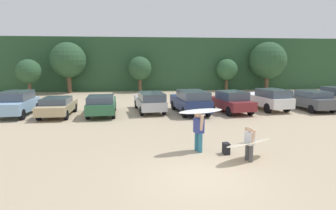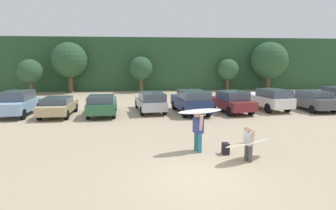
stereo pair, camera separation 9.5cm
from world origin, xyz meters
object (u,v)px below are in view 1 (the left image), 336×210
(surfboard_cream, at_px, (250,143))
(parked_car_silver, at_px, (150,101))
(parked_car_dark_gray, at_px, (310,100))
(backpack_dropped, at_px, (226,148))
(parked_car_forest_green, at_px, (102,104))
(parked_car_white, at_px, (267,99))
(person_child, at_px, (250,142))
(person_adult, at_px, (199,129))
(parked_car_navy, at_px, (191,101))
(parked_car_sky_blue, at_px, (16,103))
(parked_car_maroon, at_px, (231,101))
(parked_car_tan, at_px, (58,106))
(surfboard_white, at_px, (201,111))

(surfboard_cream, bearing_deg, parked_car_silver, -99.68)
(parked_car_dark_gray, distance_m, backpack_dropped, 13.15)
(parked_car_forest_green, height_order, backpack_dropped, parked_car_forest_green)
(parked_car_white, bearing_deg, backpack_dropped, 137.73)
(person_child, height_order, backpack_dropped, person_child)
(parked_car_dark_gray, distance_m, person_child, 13.37)
(backpack_dropped, bearing_deg, parked_car_forest_green, 123.68)
(parked_car_forest_green, xyz_separation_m, person_adult, (4.86, -8.39, 0.17))
(parked_car_dark_gray, bearing_deg, parked_car_navy, 87.63)
(parked_car_sky_blue, height_order, parked_car_forest_green, parked_car_sky_blue)
(parked_car_dark_gray, bearing_deg, person_adult, 125.15)
(parked_car_maroon, relative_size, surfboard_cream, 1.84)
(backpack_dropped, bearing_deg, parked_car_tan, 134.89)
(parked_car_silver, bearing_deg, parked_car_forest_green, 97.92)
(parked_car_sky_blue, xyz_separation_m, parked_car_maroon, (14.69, -0.26, -0.07))
(parked_car_maroon, height_order, person_child, parked_car_maroon)
(person_adult, bearing_deg, parked_car_forest_green, -77.29)
(parked_car_tan, xyz_separation_m, person_child, (9.37, -9.68, 0.05))
(parked_car_forest_green, height_order, surfboard_white, surfboard_white)
(parked_car_maroon, bearing_deg, backpack_dropped, 150.66)
(parked_car_silver, relative_size, parked_car_white, 0.98)
(surfboard_white, height_order, surfboard_cream, surfboard_white)
(parked_car_silver, height_order, parked_car_dark_gray, parked_car_silver)
(surfboard_white, xyz_separation_m, surfboard_cream, (1.57, -1.26, -1.00))
(parked_car_dark_gray, distance_m, person_adult, 13.60)
(parked_car_forest_green, distance_m, surfboard_cream, 11.61)
(parked_car_tan, height_order, parked_car_dark_gray, parked_car_dark_gray)
(person_child, xyz_separation_m, backpack_dropped, (-0.59, 0.87, -0.51))
(parked_car_forest_green, relative_size, person_child, 3.59)
(parked_car_maroon, bearing_deg, surfboard_white, 144.22)
(parked_car_dark_gray, bearing_deg, surfboard_white, 125.25)
(parked_car_tan, relative_size, person_child, 3.27)
(parked_car_maroon, bearing_deg, parked_car_dark_gray, -96.85)
(parked_car_tan, height_order, backpack_dropped, parked_car_tan)
(parked_car_tan, height_order, parked_car_forest_green, parked_car_forest_green)
(parked_car_forest_green, distance_m, person_adult, 9.70)
(parked_car_dark_gray, bearing_deg, surfboard_cream, 133.82)
(parked_car_silver, height_order, person_child, parked_car_silver)
(parked_car_dark_gray, height_order, surfboard_white, surfboard_white)
(parked_car_dark_gray, distance_m, surfboard_cream, 13.25)
(parked_car_tan, height_order, person_adult, person_adult)
(parked_car_forest_green, height_order, parked_car_white, parked_car_white)
(person_child, distance_m, surfboard_cream, 0.13)
(person_adult, height_order, backpack_dropped, person_adult)
(person_child, bearing_deg, backpack_dropped, -73.21)
(surfboard_cream, bearing_deg, parked_car_sky_blue, -65.93)
(parked_car_dark_gray, relative_size, surfboard_white, 2.05)
(parked_car_tan, distance_m, surfboard_cream, 13.43)
(parked_car_maroon, bearing_deg, parked_car_navy, 81.90)
(parked_car_silver, height_order, backpack_dropped, parked_car_silver)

